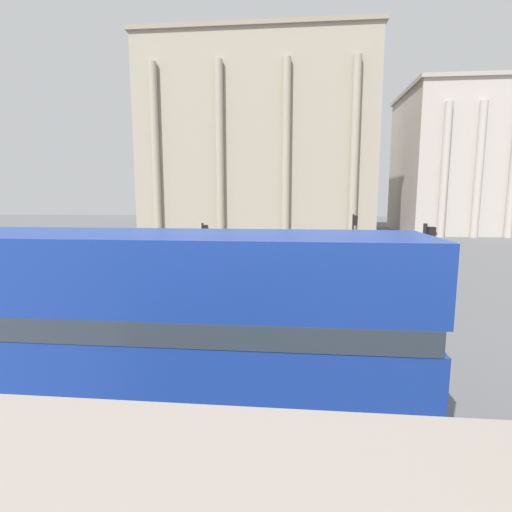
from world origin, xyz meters
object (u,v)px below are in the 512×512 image
(traffic_light_mid, at_px, (204,246))
(car_white, at_px, (372,294))
(plaza_building_left, at_px, (259,143))
(car_maroon, at_px, (392,268))
(pedestrian_grey, at_px, (341,260))
(pedestrian_white, at_px, (402,257))
(traffic_light_near, at_px, (425,271))
(traffic_light_far, at_px, (354,233))
(double_decker_bus, at_px, (149,324))

(traffic_light_mid, distance_m, car_white, 9.01)
(plaza_building_left, height_order, car_maroon, plaza_building_left)
(plaza_building_left, bearing_deg, car_maroon, -70.14)
(pedestrian_grey, height_order, pedestrian_white, pedestrian_white)
(traffic_light_near, relative_size, traffic_light_far, 1.10)
(plaza_building_left, distance_m, traffic_light_near, 43.51)
(traffic_light_near, bearing_deg, pedestrian_grey, 94.51)
(double_decker_bus, distance_m, car_maroon, 18.89)
(plaza_building_left, height_order, traffic_light_mid, plaza_building_left)
(double_decker_bus, xyz_separation_m, traffic_light_mid, (-1.86, 13.12, -0.02))
(double_decker_bus, bearing_deg, plaza_building_left, 85.15)
(car_white, relative_size, pedestrian_grey, 2.53)
(double_decker_bus, xyz_separation_m, car_maroon, (8.82, 16.63, -1.66))
(car_maroon, height_order, pedestrian_grey, pedestrian_grey)
(traffic_light_mid, distance_m, pedestrian_white, 13.13)
(double_decker_bus, relative_size, traffic_light_far, 2.93)
(plaza_building_left, relative_size, traffic_light_mid, 8.03)
(traffic_light_mid, bearing_deg, double_decker_bus, -81.95)
(traffic_light_far, distance_m, pedestrian_white, 3.68)
(car_maroon, xyz_separation_m, pedestrian_white, (1.12, 2.11, 0.35))
(car_maroon, bearing_deg, car_white, -111.18)
(plaza_building_left, distance_m, car_white, 39.11)
(plaza_building_left, xyz_separation_m, pedestrian_white, (11.88, -27.67, -10.89))
(traffic_light_far, distance_m, pedestrian_grey, 3.15)
(traffic_light_near, xyz_separation_m, pedestrian_grey, (-1.04, 13.14, -1.75))
(traffic_light_near, bearing_deg, traffic_light_far, 89.76)
(traffic_light_mid, relative_size, pedestrian_grey, 2.16)
(traffic_light_far, distance_m, car_maroon, 4.62)
(car_maroon, relative_size, pedestrian_white, 2.33)
(car_white, bearing_deg, double_decker_bus, 154.48)
(car_maroon, distance_m, pedestrian_white, 2.42)
(traffic_light_near, bearing_deg, double_decker_bus, -145.25)
(double_decker_bus, bearing_deg, car_white, 49.90)
(pedestrian_grey, distance_m, pedestrian_white, 4.07)
(traffic_light_near, xyz_separation_m, traffic_light_far, (0.06, 15.67, -0.24))
(plaza_building_left, xyz_separation_m, car_white, (8.33, -36.52, -11.23))
(traffic_light_near, distance_m, car_white, 5.47)
(car_white, relative_size, pedestrian_white, 2.33)
(traffic_light_far, xyz_separation_m, pedestrian_grey, (-1.10, -2.53, -1.52))
(double_decker_bus, xyz_separation_m, car_white, (6.39, 9.89, -1.66))
(plaza_building_left, distance_m, pedestrian_grey, 31.48)
(traffic_light_near, height_order, pedestrian_white, traffic_light_near)
(traffic_light_far, bearing_deg, plaza_building_left, 109.12)
(traffic_light_mid, xyz_separation_m, traffic_light_far, (8.90, 7.38, 0.12))
(plaza_building_left, relative_size, traffic_light_far, 7.61)
(traffic_light_near, bearing_deg, traffic_light_mid, 136.82)
(pedestrian_grey, relative_size, pedestrian_white, 0.92)
(double_decker_bus, relative_size, car_white, 2.63)
(traffic_light_mid, bearing_deg, car_white, -21.42)
(car_white, bearing_deg, plaza_building_left, 20.19)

